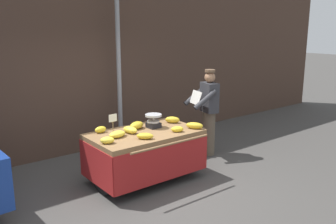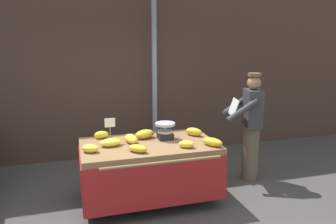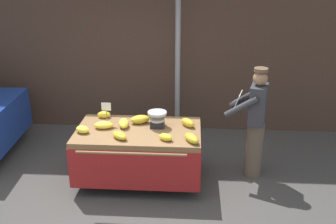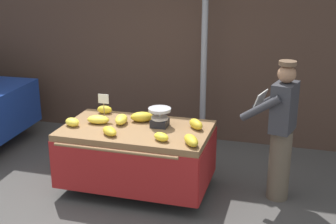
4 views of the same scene
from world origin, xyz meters
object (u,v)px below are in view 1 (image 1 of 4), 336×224
(street_pole, at_px, (119,69))
(banana_bunch_1, at_px, (101,130))
(banana_bunch_7, at_px, (130,130))
(banana_bunch_8, at_px, (107,140))
(banana_bunch_0, at_px, (172,120))
(banana_bunch_5, at_px, (145,136))
(banana_cart, at_px, (145,145))
(weighing_scale, at_px, (153,121))
(banana_bunch_2, at_px, (177,129))
(banana_bunch_4, at_px, (195,126))
(price_sign, at_px, (113,120))
(banana_bunch_3, at_px, (117,134))
(banana_bunch_6, at_px, (137,125))
(vendor_person, at_px, (208,112))

(street_pole, bearing_deg, banana_bunch_1, -131.77)
(banana_bunch_7, xyz_separation_m, banana_bunch_8, (-0.55, -0.24, -0.01))
(banana_bunch_0, relative_size, banana_bunch_5, 1.00)
(banana_cart, height_order, banana_bunch_8, banana_bunch_8)
(banana_bunch_0, xyz_separation_m, banana_bunch_8, (-1.49, -0.32, -0.01))
(weighing_scale, distance_m, banana_bunch_2, 0.48)
(banana_bunch_7, distance_m, banana_bunch_8, 0.60)
(banana_bunch_0, relative_size, banana_bunch_4, 0.89)
(banana_cart, xyz_separation_m, banana_bunch_0, (0.71, 0.16, 0.28))
(price_sign, relative_size, banana_bunch_5, 1.30)
(price_sign, distance_m, banana_bunch_3, 0.25)
(banana_bunch_6, bearing_deg, banana_bunch_5, -110.84)
(banana_bunch_7, bearing_deg, banana_bunch_2, -32.43)
(banana_cart, distance_m, banana_bunch_8, 0.84)
(weighing_scale, relative_size, banana_bunch_5, 1.07)
(banana_bunch_0, distance_m, banana_bunch_6, 0.72)
(banana_cart, distance_m, banana_bunch_1, 0.76)
(banana_cart, distance_m, price_sign, 0.70)
(banana_bunch_1, distance_m, banana_bunch_3, 0.40)
(banana_bunch_5, distance_m, banana_bunch_6, 0.59)
(banana_bunch_3, bearing_deg, banana_bunch_5, -48.58)
(banana_cart, relative_size, banana_bunch_3, 6.50)
(street_pole, relative_size, banana_bunch_8, 16.24)
(banana_bunch_0, xyz_separation_m, banana_bunch_2, (-0.29, -0.49, -0.01))
(weighing_scale, bearing_deg, banana_cart, -155.50)
(banana_bunch_3, bearing_deg, banana_bunch_2, -20.13)
(banana_bunch_2, distance_m, banana_bunch_3, 0.99)
(street_pole, bearing_deg, vendor_person, -47.82)
(street_pole, relative_size, banana_bunch_1, 16.73)
(banana_bunch_3, distance_m, banana_bunch_5, 0.44)
(banana_bunch_0, height_order, vendor_person, vendor_person)
(banana_bunch_1, xyz_separation_m, banana_bunch_4, (1.36, -0.76, 0.00))
(street_pole, xyz_separation_m, banana_bunch_7, (-0.72, -1.54, -0.78))
(price_sign, xyz_separation_m, banana_bunch_4, (1.26, -0.52, -0.19))
(banana_bunch_4, relative_size, banana_bunch_7, 1.04)
(street_pole, height_order, banana_bunch_3, street_pole)
(street_pole, height_order, price_sign, street_pole)
(banana_bunch_4, xyz_separation_m, banana_bunch_8, (-1.55, 0.20, -0.00))
(price_sign, xyz_separation_m, banana_bunch_6, (0.49, 0.07, -0.19))
(banana_bunch_1, xyz_separation_m, banana_bunch_3, (0.08, -0.39, -0.00))
(street_pole, distance_m, banana_bunch_2, 2.10)
(banana_bunch_6, height_order, vendor_person, vendor_person)
(banana_bunch_4, bearing_deg, banana_bunch_2, 175.33)
(banana_bunch_2, bearing_deg, street_pole, 87.80)
(banana_bunch_7, bearing_deg, banana_bunch_5, -88.31)
(price_sign, relative_size, vendor_person, 0.20)
(price_sign, distance_m, banana_bunch_6, 0.53)
(banana_bunch_1, relative_size, banana_bunch_3, 0.72)
(banana_cart, distance_m, banana_bunch_3, 0.57)
(banana_bunch_7, bearing_deg, street_pole, 64.87)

